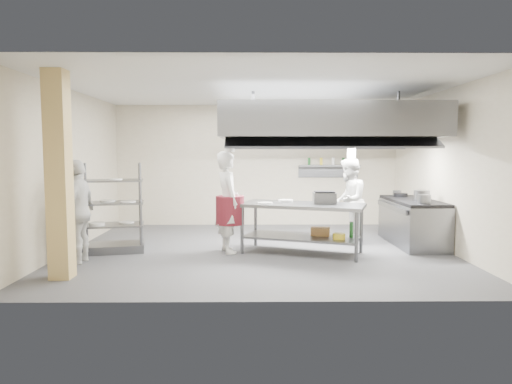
{
  "coord_description": "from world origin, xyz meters",
  "views": [
    {
      "loc": [
        -0.14,
        -8.46,
        1.84
      ],
      "look_at": [
        -0.05,
        0.2,
        1.08
      ],
      "focal_mm": 32.0,
      "sensor_mm": 36.0,
      "label": 1
    }
  ],
  "objects_px": {
    "island": "(302,228)",
    "griddle": "(324,198)",
    "chef_plating": "(79,211)",
    "chef_head": "(228,202)",
    "chef_line": "(349,201)",
    "cooking_range": "(412,223)",
    "stockpot": "(422,196)",
    "pass_rack": "(113,208)"
  },
  "relations": [
    {
      "from": "island",
      "to": "griddle",
      "type": "distance_m",
      "value": 0.69
    },
    {
      "from": "island",
      "to": "chef_plating",
      "type": "relative_size",
      "value": 1.28
    },
    {
      "from": "chef_head",
      "to": "chef_line",
      "type": "xyz_separation_m",
      "value": [
        2.39,
        0.8,
        -0.06
      ]
    },
    {
      "from": "cooking_range",
      "to": "chef_plating",
      "type": "bearing_deg",
      "value": -166.6
    },
    {
      "from": "island",
      "to": "chef_head",
      "type": "xyz_separation_m",
      "value": [
        -1.35,
        0.11,
        0.47
      ]
    },
    {
      "from": "chef_head",
      "to": "stockpot",
      "type": "distance_m",
      "value": 3.73
    },
    {
      "from": "pass_rack",
      "to": "chef_head",
      "type": "relative_size",
      "value": 0.88
    },
    {
      "from": "pass_rack",
      "to": "chef_plating",
      "type": "xyz_separation_m",
      "value": [
        -0.32,
        -0.82,
        0.04
      ]
    },
    {
      "from": "pass_rack",
      "to": "chef_plating",
      "type": "distance_m",
      "value": 0.88
    },
    {
      "from": "chef_plating",
      "to": "griddle",
      "type": "xyz_separation_m",
      "value": [
        4.19,
        0.69,
        0.15
      ]
    },
    {
      "from": "pass_rack",
      "to": "chef_line",
      "type": "relative_size",
      "value": 0.95
    },
    {
      "from": "chef_plating",
      "to": "griddle",
      "type": "bearing_deg",
      "value": 103.08
    },
    {
      "from": "chef_line",
      "to": "stockpot",
      "type": "xyz_separation_m",
      "value": [
        1.32,
        -0.39,
        0.14
      ]
    },
    {
      "from": "chef_plating",
      "to": "cooking_range",
      "type": "bearing_deg",
      "value": 107.18
    },
    {
      "from": "cooking_range",
      "to": "chef_line",
      "type": "relative_size",
      "value": 1.16
    },
    {
      "from": "chef_line",
      "to": "pass_rack",
      "type": "bearing_deg",
      "value": -60.84
    },
    {
      "from": "griddle",
      "to": "stockpot",
      "type": "xyz_separation_m",
      "value": [
        1.95,
        0.48,
        -0.01
      ]
    },
    {
      "from": "pass_rack",
      "to": "island",
      "type": "bearing_deg",
      "value": -15.04
    },
    {
      "from": "griddle",
      "to": "island",
      "type": "bearing_deg",
      "value": -174.04
    },
    {
      "from": "island",
      "to": "pass_rack",
      "type": "bearing_deg",
      "value": -163.21
    },
    {
      "from": "chef_head",
      "to": "cooking_range",
      "type": "bearing_deg",
      "value": -98.26
    },
    {
      "from": "island",
      "to": "stockpot",
      "type": "xyz_separation_m",
      "value": [
        2.36,
        0.51,
        0.55
      ]
    },
    {
      "from": "chef_plating",
      "to": "chef_head",
      "type": "bearing_deg",
      "value": 111.17
    },
    {
      "from": "cooking_range",
      "to": "griddle",
      "type": "xyz_separation_m",
      "value": [
        -1.89,
        -0.76,
        0.59
      ]
    },
    {
      "from": "chef_line",
      "to": "stockpot",
      "type": "relative_size",
      "value": 5.77
    },
    {
      "from": "island",
      "to": "stockpot",
      "type": "relative_size",
      "value": 7.35
    },
    {
      "from": "chef_line",
      "to": "griddle",
      "type": "bearing_deg",
      "value": -15.96
    },
    {
      "from": "island",
      "to": "cooking_range",
      "type": "distance_m",
      "value": 2.43
    },
    {
      "from": "pass_rack",
      "to": "chef_head",
      "type": "height_order",
      "value": "chef_head"
    },
    {
      "from": "pass_rack",
      "to": "griddle",
      "type": "xyz_separation_m",
      "value": [
        3.87,
        -0.13,
        0.19
      ]
    },
    {
      "from": "pass_rack",
      "to": "chef_head",
      "type": "xyz_separation_m",
      "value": [
        2.12,
        -0.06,
        0.11
      ]
    },
    {
      "from": "chef_head",
      "to": "griddle",
      "type": "xyz_separation_m",
      "value": [
        1.76,
        -0.08,
        0.08
      ]
    },
    {
      "from": "island",
      "to": "griddle",
      "type": "bearing_deg",
      "value": 23.82
    },
    {
      "from": "island",
      "to": "pass_rack",
      "type": "relative_size",
      "value": 1.34
    },
    {
      "from": "chef_line",
      "to": "chef_plating",
      "type": "relative_size",
      "value": 1.01
    },
    {
      "from": "stockpot",
      "to": "chef_plating",
      "type": "bearing_deg",
      "value": -169.24
    },
    {
      "from": "griddle",
      "to": "pass_rack",
      "type": "bearing_deg",
      "value": 179.67
    },
    {
      "from": "cooking_range",
      "to": "stockpot",
      "type": "height_order",
      "value": "stockpot"
    },
    {
      "from": "chef_head",
      "to": "griddle",
      "type": "height_order",
      "value": "chef_head"
    },
    {
      "from": "cooking_range",
      "to": "stockpot",
      "type": "bearing_deg",
      "value": -77.87
    },
    {
      "from": "chef_line",
      "to": "chef_plating",
      "type": "distance_m",
      "value": 5.07
    },
    {
      "from": "cooking_range",
      "to": "chef_line",
      "type": "height_order",
      "value": "chef_line"
    }
  ]
}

